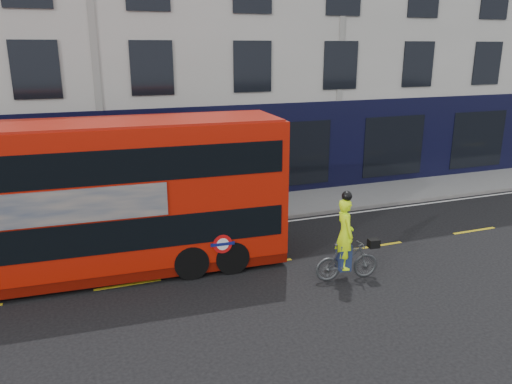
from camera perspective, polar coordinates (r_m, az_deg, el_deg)
ground at (r=12.98m, az=-13.67°, el=-13.07°), size 120.00×120.00×0.00m
pavement at (r=18.90m, az=-16.16°, el=-3.56°), size 60.00×3.00×0.12m
kerb at (r=17.49m, az=-15.75°, el=-5.12°), size 60.00×0.12×0.13m
building_terrace at (r=24.33m, az=-18.95°, el=18.34°), size 50.00×10.07×15.00m
road_edge_line at (r=17.24m, az=-15.64°, el=-5.66°), size 58.00×0.10×0.01m
lane_dashes at (r=14.31m, az=-14.44°, el=-10.22°), size 58.00×0.12×0.01m
bus at (r=14.43m, az=-18.28°, el=-0.78°), size 10.92×3.00×4.36m
cyclist at (r=14.04m, az=10.28°, el=-6.54°), size 1.87×0.78×2.58m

